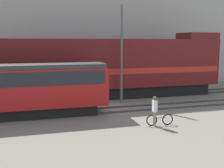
{
  "coord_description": "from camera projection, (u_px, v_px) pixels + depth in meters",
  "views": [
    {
      "loc": [
        -4.85,
        -19.85,
        4.94
      ],
      "look_at": [
        0.93,
        0.14,
        1.8
      ],
      "focal_mm": 45.0,
      "sensor_mm": 36.0,
      "label": 1
    }
  ],
  "objects": [
    {
      "name": "track_near",
      "position": [
        103.0,
        110.0,
        20.1
      ],
      "size": [
        60.0,
        1.5,
        0.14
      ],
      "color": "#47423D",
      "rests_on": "ground"
    },
    {
      "name": "bicycle",
      "position": [
        160.0,
        120.0,
        16.68
      ],
      "size": [
        1.66,
        0.44,
        0.74
      ],
      "color": "black",
      "rests_on": "ground"
    },
    {
      "name": "streetcar",
      "position": [
        11.0,
        88.0,
        18.11
      ],
      "size": [
        12.51,
        2.54,
        3.5
      ],
      "color": "black",
      "rests_on": "ground"
    },
    {
      "name": "building_backdrop",
      "position": [
        74.0,
        16.0,
        31.74
      ],
      "size": [
        46.9,
        6.0,
        15.59
      ],
      "color": "#B7B2A8",
      "rests_on": "ground"
    },
    {
      "name": "track_far",
      "position": [
        90.0,
        98.0,
        24.68
      ],
      "size": [
        60.0,
        1.51,
        0.14
      ],
      "color": "#47423D",
      "rests_on": "ground"
    },
    {
      "name": "ground_plane",
      "position": [
        101.0,
        109.0,
        20.93
      ],
      "size": [
        120.0,
        120.0,
        0.0
      ],
      "primitive_type": "plane",
      "color": "slate"
    },
    {
      "name": "person",
      "position": [
        155.0,
        108.0,
        16.36
      ],
      "size": [
        0.26,
        0.38,
        1.81
      ],
      "color": "#8C7A5B",
      "rests_on": "ground"
    },
    {
      "name": "utility_pole_left",
      "position": [
        122.0,
        55.0,
        22.41
      ],
      "size": [
        0.2,
        0.2,
        7.8
      ],
      "color": "#595959",
      "rests_on": "ground"
    },
    {
      "name": "freight_locomotive",
      "position": [
        103.0,
        67.0,
        24.63
      ],
      "size": [
        21.84,
        3.04,
        5.79
      ],
      "color": "black",
      "rests_on": "ground"
    }
  ]
}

